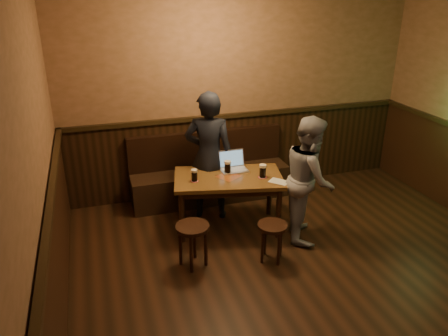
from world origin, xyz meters
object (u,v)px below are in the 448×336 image
bench (210,178)px  pub_table (228,183)px  pint_mid (228,167)px  stool_left (193,234)px  laptop (233,165)px  pint_left (194,175)px  person_suit (209,156)px  person_grey (309,178)px  stool_right (272,231)px  pint_right (263,171)px

bench → pub_table: (0.00, -0.85, 0.29)m
pint_mid → stool_left: bearing=-129.9°
bench → laptop: (0.12, -0.66, 0.44)m
pint_left → pint_mid: pint_mid is taller
pint_left → person_suit: size_ratio=0.09×
bench → laptop: 0.80m
bench → person_grey: bearing=-57.2°
stool_right → pub_table: bearing=106.0°
pint_left → laptop: bearing=20.6°
pub_table → pint_left: 0.45m
laptop → person_suit: bearing=146.8°
stool_left → pint_left: size_ratio=3.27×
stool_right → laptop: laptop is taller
pint_left → stool_left: bearing=-106.3°
stool_left → pint_left: bearing=73.7°
stool_right → person_grey: (0.61, 0.37, 0.39)m
bench → pint_right: bench is taller
pint_right → pub_table: bearing=159.0°
laptop → person_suit: person_suit is taller
pint_mid → person_suit: (-0.16, 0.27, 0.06)m
stool_left → pint_mid: pint_mid is taller
stool_left → laptop: (0.74, 0.86, 0.36)m
stool_left → stool_right: bearing=-10.8°
stool_left → pint_right: size_ratio=2.92×
laptop → person_grey: person_grey is taller
pint_left → laptop: size_ratio=0.46×
bench → person_grey: (0.84, -1.30, 0.43)m
stool_right → pint_mid: bearing=103.3°
pint_right → person_suit: bearing=135.4°
pint_left → pint_mid: 0.45m
stool_right → pint_mid: pint_mid is taller
pub_table → pint_left: size_ratio=9.51×
stool_left → pint_right: (1.00, 0.51, 0.39)m
stool_right → pint_left: (-0.66, 0.81, 0.41)m
stool_right → pint_right: bearing=77.7°
person_grey → person_suit: bearing=71.9°
stool_left → pint_mid: bearing=50.1°
pint_left → person_suit: person_suit is taller
pub_table → laptop: bearing=70.4°
pub_table → person_grey: person_grey is taller
pint_right → person_grey: (0.46, -0.31, -0.03)m
stool_left → person_grey: (1.45, 0.21, 0.36)m
pint_mid → laptop: (0.10, 0.10, -0.02)m
pint_right → person_suit: 0.73m
stool_right → pint_right: pint_right is taller
pint_right → person_grey: size_ratio=0.11×
pint_left → person_grey: size_ratio=0.10×
bench → person_suit: bearing=-105.8°
pub_table → pint_mid: size_ratio=8.65×
bench → pint_mid: bearing=-88.5°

